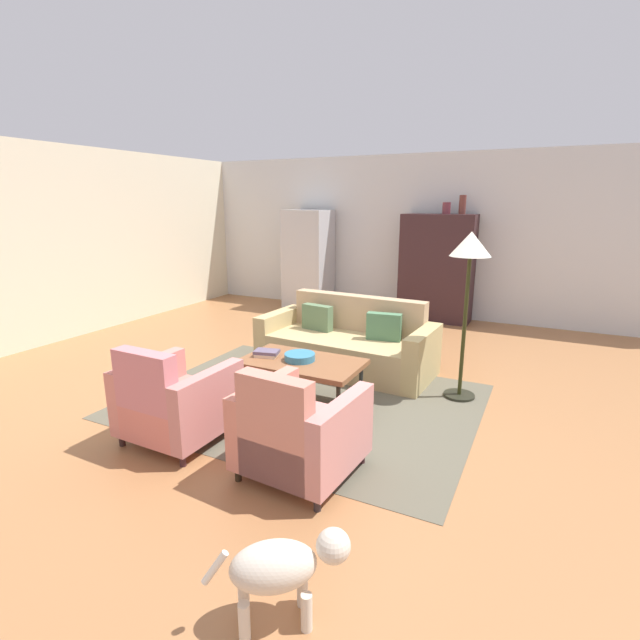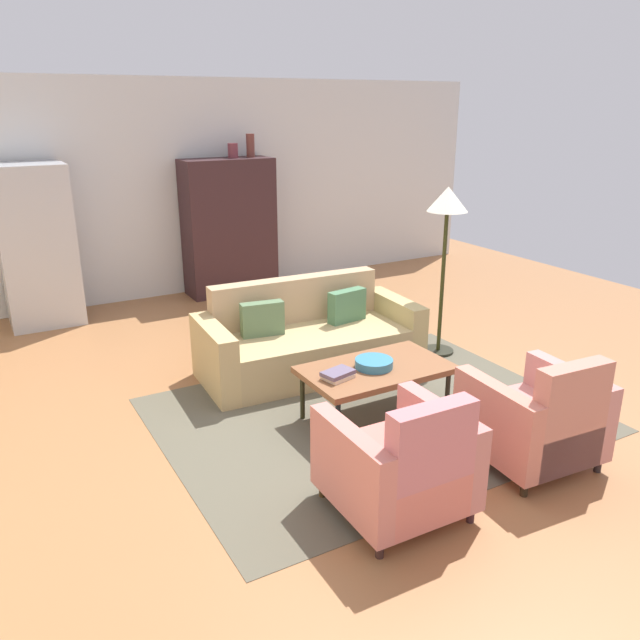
% 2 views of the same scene
% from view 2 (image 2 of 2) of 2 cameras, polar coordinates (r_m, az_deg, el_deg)
% --- Properties ---
extents(ground_plane, '(10.62, 10.62, 0.00)m').
position_cam_2_polar(ground_plane, '(5.51, 5.22, -7.96)').
color(ground_plane, '#A16B40').
extents(wall_back, '(8.85, 0.12, 2.80)m').
position_cam_2_polar(wall_back, '(8.84, -10.88, 11.60)').
color(wall_back, silver).
rests_on(wall_back, ground).
extents(area_rug, '(3.40, 2.60, 0.01)m').
position_cam_2_polar(area_rug, '(5.40, 4.62, -8.47)').
color(area_rug, '#5A5645').
rests_on(area_rug, ground).
extents(couch, '(2.15, 1.02, 0.86)m').
position_cam_2_polar(couch, '(6.17, -1.20, -1.90)').
color(couch, tan).
rests_on(couch, ground).
extents(coffee_table, '(1.20, 0.70, 0.46)m').
position_cam_2_polar(coffee_table, '(5.18, 5.05, -4.61)').
color(coffee_table, black).
rests_on(coffee_table, ground).
extents(armchair_left, '(0.81, 0.81, 0.88)m').
position_cam_2_polar(armchair_left, '(4.07, 7.41, -13.00)').
color(armchair_left, '#3B2A13').
rests_on(armchair_left, ground).
extents(armchair_right, '(0.86, 0.86, 0.88)m').
position_cam_2_polar(armchair_right, '(4.81, 19.04, -8.64)').
color(armchair_right, '#31271E').
rests_on(armchair_right, ground).
extents(fruit_bowl, '(0.31, 0.31, 0.07)m').
position_cam_2_polar(fruit_bowl, '(5.14, 4.88, -3.91)').
color(fruit_bowl, teal).
rests_on(fruit_bowl, coffee_table).
extents(book_stack, '(0.28, 0.21, 0.06)m').
position_cam_2_polar(book_stack, '(4.93, 1.62, -4.93)').
color(book_stack, beige).
rests_on(book_stack, coffee_table).
extents(cabinet, '(1.20, 0.51, 1.80)m').
position_cam_2_polar(cabinet, '(8.69, -8.18, 8.28)').
color(cabinet, '#351F21').
rests_on(cabinet, ground).
extents(vase_tall, '(0.13, 0.13, 0.19)m').
position_cam_2_polar(vase_tall, '(8.60, -7.85, 14.87)').
color(vase_tall, brown).
rests_on(vase_tall, cabinet).
extents(vase_round, '(0.11, 0.11, 0.30)m').
position_cam_2_polar(vase_round, '(8.69, -6.28, 15.34)').
color(vase_round, brown).
rests_on(vase_round, cabinet).
extents(refrigerator, '(0.80, 0.73, 1.85)m').
position_cam_2_polar(refrigerator, '(8.03, -24.13, 6.12)').
color(refrigerator, '#B7BABF').
rests_on(refrigerator, ground).
extents(floor_lamp, '(0.40, 0.40, 1.72)m').
position_cam_2_polar(floor_lamp, '(6.40, 11.34, 9.24)').
color(floor_lamp, black).
rests_on(floor_lamp, ground).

